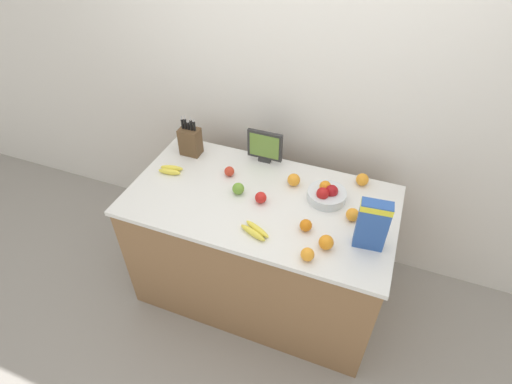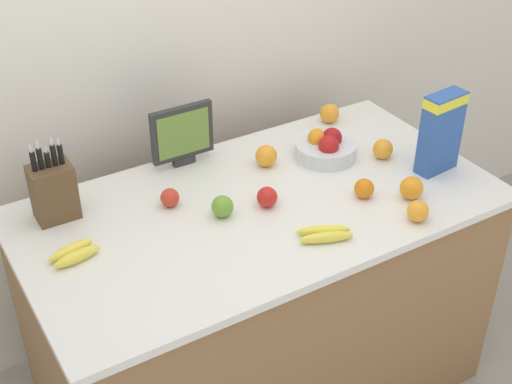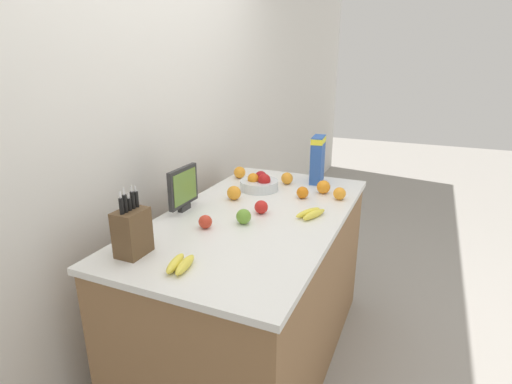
# 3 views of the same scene
# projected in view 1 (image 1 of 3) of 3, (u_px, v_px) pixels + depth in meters

# --- Properties ---
(ground_plane) EXTENTS (14.00, 14.00, 0.00)m
(ground_plane) POSITION_uv_depth(u_px,v_px,m) (260.00, 288.00, 3.02)
(ground_plane) COLOR gray
(wall_back) EXTENTS (9.00, 0.06, 2.60)m
(wall_back) POSITION_uv_depth(u_px,v_px,m) (296.00, 93.00, 2.63)
(wall_back) COLOR silver
(wall_back) RESTS_ON ground_plane
(counter) EXTENTS (1.63, 0.88, 0.90)m
(counter) POSITION_uv_depth(u_px,v_px,m) (260.00, 248.00, 2.72)
(counter) COLOR olive
(counter) RESTS_ON ground_plane
(knife_block) EXTENTS (0.14, 0.10, 0.29)m
(knife_block) POSITION_uv_depth(u_px,v_px,m) (190.00, 141.00, 2.72)
(knife_block) COLOR brown
(knife_block) RESTS_ON counter
(small_monitor) EXTENTS (0.24, 0.03, 0.23)m
(small_monitor) POSITION_uv_depth(u_px,v_px,m) (265.00, 146.00, 2.63)
(small_monitor) COLOR #2D2D2D
(small_monitor) RESTS_ON counter
(cereal_box) EXTENTS (0.17, 0.09, 0.30)m
(cereal_box) POSITION_uv_depth(u_px,v_px,m) (373.00, 223.00, 2.04)
(cereal_box) COLOR #2D56A8
(cereal_box) RESTS_ON counter
(fruit_bowl) EXTENTS (0.23, 0.23, 0.11)m
(fruit_bowl) POSITION_uv_depth(u_px,v_px,m) (327.00, 194.00, 2.40)
(fruit_bowl) COLOR silver
(fruit_bowl) RESTS_ON counter
(banana_bunch_left) EXTENTS (0.19, 0.14, 0.04)m
(banana_bunch_left) POSITION_uv_depth(u_px,v_px,m) (255.00, 231.00, 2.20)
(banana_bunch_left) COLOR yellow
(banana_bunch_left) RESTS_ON counter
(banana_bunch_right) EXTENTS (0.16, 0.10, 0.04)m
(banana_bunch_right) POSITION_uv_depth(u_px,v_px,m) (171.00, 170.00, 2.61)
(banana_bunch_right) COLOR yellow
(banana_bunch_right) RESTS_ON counter
(apple_rear) EXTENTS (0.06, 0.06, 0.06)m
(apple_rear) POSITION_uv_depth(u_px,v_px,m) (229.00, 171.00, 2.58)
(apple_rear) COLOR red
(apple_rear) RESTS_ON counter
(apple_middle) EXTENTS (0.07, 0.07, 0.07)m
(apple_middle) POSITION_uv_depth(u_px,v_px,m) (238.00, 189.00, 2.44)
(apple_middle) COLOR #6B9E33
(apple_middle) RESTS_ON counter
(apple_leftmost) EXTENTS (0.07, 0.07, 0.07)m
(apple_leftmost) POSITION_uv_depth(u_px,v_px,m) (261.00, 198.00, 2.38)
(apple_leftmost) COLOR red
(apple_leftmost) RESTS_ON counter
(orange_mid_left) EXTENTS (0.08, 0.08, 0.08)m
(orange_mid_left) POSITION_uv_depth(u_px,v_px,m) (362.00, 180.00, 2.51)
(orange_mid_left) COLOR orange
(orange_mid_left) RESTS_ON counter
(orange_back_center) EXTENTS (0.08, 0.08, 0.08)m
(orange_back_center) POSITION_uv_depth(u_px,v_px,m) (294.00, 180.00, 2.50)
(orange_back_center) COLOR orange
(orange_back_center) RESTS_ON counter
(orange_by_cereal) EXTENTS (0.07, 0.07, 0.07)m
(orange_by_cereal) POSITION_uv_depth(u_px,v_px,m) (306.00, 225.00, 2.21)
(orange_by_cereal) COLOR orange
(orange_by_cereal) RESTS_ON counter
(orange_near_bowl) EXTENTS (0.08, 0.08, 0.08)m
(orange_near_bowl) POSITION_uv_depth(u_px,v_px,m) (326.00, 242.00, 2.11)
(orange_near_bowl) COLOR orange
(orange_near_bowl) RESTS_ON counter
(orange_front_center) EXTENTS (0.08, 0.08, 0.08)m
(orange_front_center) POSITION_uv_depth(u_px,v_px,m) (352.00, 215.00, 2.27)
(orange_front_center) COLOR orange
(orange_front_center) RESTS_ON counter
(orange_front_right) EXTENTS (0.07, 0.07, 0.07)m
(orange_front_right) POSITION_uv_depth(u_px,v_px,m) (307.00, 254.00, 2.05)
(orange_front_right) COLOR orange
(orange_front_right) RESTS_ON counter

